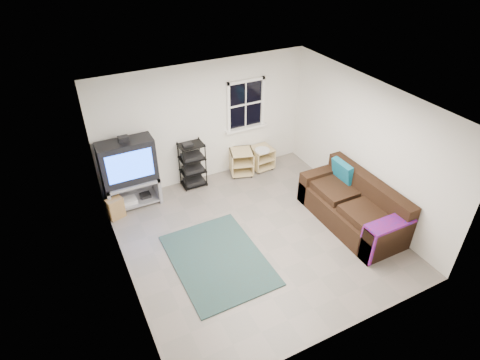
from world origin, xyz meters
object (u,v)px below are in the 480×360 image
side_table_right (261,156)px  av_rack (193,167)px  sofa (353,207)px  side_table_left (241,161)px  tv_unit (129,168)px

side_table_right → av_rack: bearing=178.7°
side_table_right → sofa: 2.56m
av_rack → sofa: (2.24, -2.53, -0.10)m
side_table_left → sofa: sofa is taller
av_rack → side_table_right: av_rack is taller
tv_unit → av_rack: (1.33, 0.08, -0.40)m
av_rack → side_table_left: 1.15m
sofa → side_table_left: bearing=113.6°
side_table_right → sofa: sofa is taller
side_table_left → tv_unit: bearing=-178.7°
tv_unit → av_rack: tv_unit is taller
sofa → av_rack: bearing=131.5°
tv_unit → av_rack: 1.39m
av_rack → side_table_left: (1.14, -0.02, -0.14)m
tv_unit → av_rack: size_ratio=1.49×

